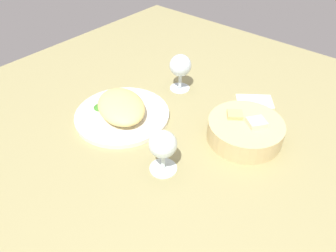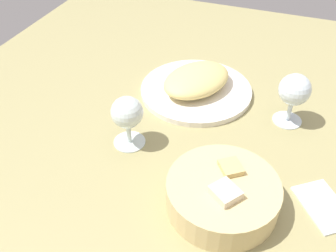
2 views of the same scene
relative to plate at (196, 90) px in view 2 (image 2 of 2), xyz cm
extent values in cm
cube|color=#9A915F|center=(13.84, 7.88, -1.70)|extent=(140.00, 140.00, 2.00)
cylinder|color=white|center=(0.00, 0.00, 0.00)|extent=(27.56, 27.56, 1.40)
ellipsoid|color=#DFC777|center=(0.00, 0.00, 3.17)|extent=(22.43, 19.84, 4.94)
cone|color=#3B8129|center=(-6.90, -2.01, 1.42)|extent=(4.55, 4.55, 1.45)
cylinder|color=#D3BA7D|center=(32.01, 14.75, 2.08)|extent=(19.99, 19.99, 5.57)
cube|color=beige|center=(34.35, 15.48, 4.03)|extent=(5.97, 6.08, 4.54)
cube|color=tan|center=(28.26, 15.02, 3.92)|extent=(5.40, 5.31, 4.03)
cylinder|color=silver|center=(22.65, -7.76, -0.40)|extent=(6.77, 6.77, 0.60)
cylinder|color=silver|center=(22.65, -7.76, 2.03)|extent=(1.00, 1.00, 4.27)
sphere|color=silver|center=(22.65, -7.76, 7.48)|extent=(6.63, 6.63, 6.63)
cylinder|color=silver|center=(3.39, 22.84, -0.40)|extent=(6.54, 6.54, 0.60)
cylinder|color=silver|center=(3.39, 22.84, 2.17)|extent=(1.00, 1.00, 4.54)
sphere|color=silver|center=(3.39, 22.84, 7.93)|extent=(6.98, 6.98, 6.98)
cube|color=white|center=(26.02, 32.13, -0.30)|extent=(13.00, 12.22, 0.80)
camera|label=1|loc=(57.67, -47.32, 56.93)|focal=33.83mm
camera|label=2|loc=(76.41, 21.10, 54.65)|focal=40.95mm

